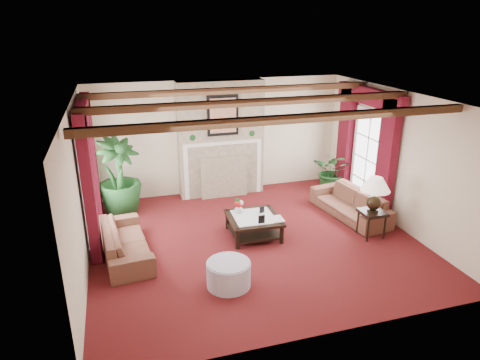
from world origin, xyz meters
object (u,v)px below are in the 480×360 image
object	(u,v)px
sofa_right	(350,199)
ottoman	(229,274)
potted_palm	(120,193)
sofa_left	(125,237)
side_table	(371,224)
coffee_table	(254,226)

from	to	relation	value
sofa_right	ottoman	xyz separation A→B (m)	(-3.16, -1.77, -0.17)
sofa_right	ottoman	world-z (taller)	sofa_right
sofa_right	potted_palm	world-z (taller)	potted_palm
ottoman	potted_palm	bearing A→B (deg)	114.74
sofa_left	ottoman	size ratio (longest dim) A/B	2.77
side_table	potted_palm	bearing A→B (deg)	151.66
sofa_left	side_table	world-z (taller)	sofa_left
sofa_right	side_table	world-z (taller)	sofa_right
potted_palm	side_table	size ratio (longest dim) A/B	3.62
potted_palm	side_table	distance (m)	5.23
coffee_table	ottoman	world-z (taller)	ottoman
side_table	ottoman	distance (m)	3.18
sofa_right	coffee_table	world-z (taller)	sofa_right
side_table	ottoman	size ratio (longest dim) A/B	0.76
coffee_table	sofa_right	bearing A→B (deg)	9.53
sofa_left	coffee_table	distance (m)	2.42
potted_palm	ottoman	size ratio (longest dim) A/B	2.76
potted_palm	ottoman	bearing A→B (deg)	-65.26
potted_palm	sofa_right	bearing A→B (deg)	-18.16
potted_palm	sofa_left	bearing A→B (deg)	-89.57
sofa_right	side_table	xyz separation A→B (m)	(-0.08, -0.94, -0.11)
sofa_right	potted_palm	size ratio (longest dim) A/B	1.04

